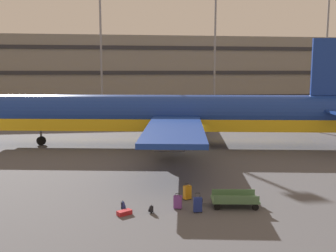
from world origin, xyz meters
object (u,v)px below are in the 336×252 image
suitcase_teal (198,204)px  suitcase_laid_flat (124,213)px  backpack_large (123,206)px  backpack_black (200,201)px  baggage_cart (235,199)px  suitcase_upright (178,202)px  airliner (171,115)px  backpack_scuffed (151,209)px  suitcase_silver (187,192)px

suitcase_teal → suitcase_laid_flat: (-3.92, 0.19, -0.33)m
suitcase_teal → backpack_large: bearing=167.2°
backpack_black → baggage_cart: size_ratio=0.15×
suitcase_upright → baggage_cart: (3.21, -0.10, 0.02)m
backpack_black → baggage_cart: baggage_cart is taller
airliner → backpack_scuffed: (-3.74, -18.39, -2.95)m
backpack_black → airliner: bearing=87.3°
suitcase_silver → suitcase_upright: size_ratio=1.04×
suitcase_upright → backpack_large: suitcase_upright is taller
backpack_large → baggage_cart: baggage_cart is taller
backpack_scuffed → suitcase_upright: bearing=14.9°
backpack_scuffed → baggage_cart: 4.75m
suitcase_teal → suitcase_silver: size_ratio=1.12×
airliner → suitcase_silver: (-1.40, -16.49, -2.71)m
suitcase_silver → suitcase_laid_flat: 4.26m
suitcase_laid_flat → backpack_large: size_ratio=1.54×
airliner → backpack_large: airliner is taller
baggage_cart → suitcase_upright: bearing=178.3°
suitcase_silver → airliner: bearing=85.1°
suitcase_teal → backpack_scuffed: suitcase_teal is taller
backpack_black → suitcase_teal: bearing=-108.4°
backpack_scuffed → backpack_large: bearing=156.8°
backpack_large → suitcase_upright: bearing=-4.1°
airliner → suitcase_teal: airliner is taller
backpack_large → suitcase_laid_flat: bearing=-87.2°
backpack_scuffed → suitcase_teal: bearing=-6.2°
airliner → backpack_large: size_ratio=70.65×
suitcase_laid_flat → airliner: bearing=74.4°
suitcase_upright → backpack_scuffed: (-1.53, -0.41, -0.20)m
suitcase_silver → backpack_large: 4.01m
suitcase_teal → suitcase_laid_flat: size_ratio=1.24×
suitcase_teal → suitcase_upright: size_ratio=1.17×
suitcase_laid_flat → suitcase_teal: bearing=-2.8°
airliner → suitcase_upright: (-2.21, -17.98, -2.75)m
backpack_scuffed → backpack_black: 3.08m
airliner → backpack_scuffed: 18.99m
airliner → suitcase_laid_flat: bearing=-105.6°
airliner → baggage_cart: airliner is taller
airliner → backpack_large: (-5.19, -17.76, -2.91)m
suitcase_teal → backpack_scuffed: (-2.50, 0.27, -0.24)m
backpack_scuffed → baggage_cart: (4.74, 0.31, 0.22)m
baggage_cart → backpack_scuffed: bearing=-176.3°
suitcase_upright → suitcase_silver: bearing=61.3°
airliner → backpack_black: (-0.82, -17.40, -2.94)m
suitcase_upright → backpack_large: (-2.98, 0.22, -0.16)m
airliner → backpack_black: bearing=-92.7°
suitcase_teal → suitcase_upright: bearing=145.0°
suitcase_silver → backpack_scuffed: suitcase_silver is taller
backpack_scuffed → suitcase_laid_flat: bearing=-176.7°
backpack_scuffed → backpack_black: backpack_black is taller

